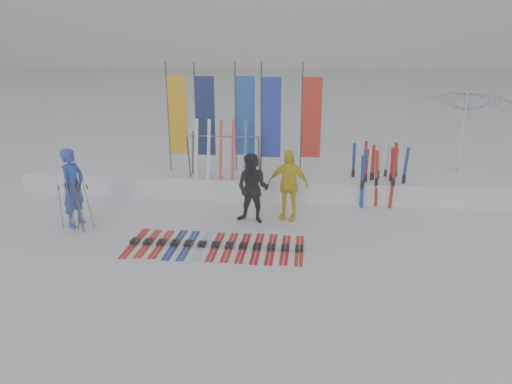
# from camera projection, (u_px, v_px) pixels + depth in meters

# --- Properties ---
(ground) EXTENTS (120.00, 120.00, 0.00)m
(ground) POSITION_uv_depth(u_px,v_px,m) (238.00, 259.00, 10.55)
(ground) COLOR white
(ground) RESTS_ON ground
(snow_bank) EXTENTS (14.00, 1.60, 0.60)m
(snow_bank) POSITION_uv_depth(u_px,v_px,m) (260.00, 184.00, 14.82)
(snow_bank) COLOR white
(snow_bank) RESTS_ON ground
(person_blue) EXTENTS (0.59, 0.78, 1.95)m
(person_blue) POSITION_uv_depth(u_px,v_px,m) (73.00, 187.00, 12.19)
(person_blue) COLOR blue
(person_blue) RESTS_ON ground
(person_black) EXTENTS (0.98, 0.84, 1.76)m
(person_black) POSITION_uv_depth(u_px,v_px,m) (253.00, 189.00, 12.39)
(person_black) COLOR black
(person_black) RESTS_ON ground
(person_yellow) EXTENTS (1.13, 0.66, 1.82)m
(person_yellow) POSITION_uv_depth(u_px,v_px,m) (288.00, 185.00, 12.62)
(person_yellow) COLOR yellow
(person_yellow) RESTS_ON ground
(tent_canopy) EXTENTS (3.56, 3.62, 3.00)m
(tent_canopy) POSITION_uv_depth(u_px,v_px,m) (462.00, 137.00, 15.44)
(tent_canopy) COLOR white
(tent_canopy) RESTS_ON ground
(ski_row) EXTENTS (3.91, 1.70, 0.07)m
(ski_row) POSITION_uv_depth(u_px,v_px,m) (215.00, 245.00, 11.18)
(ski_row) COLOR red
(ski_row) RESTS_ON ground
(pole_cluster) EXTENTS (0.81, 0.50, 1.26)m
(pole_cluster) POSITION_uv_depth(u_px,v_px,m) (76.00, 207.00, 11.94)
(pole_cluster) COLOR #595B60
(pole_cluster) RESTS_ON ground
(feather_flags) EXTENTS (4.51, 0.24, 3.20)m
(feather_flags) POSITION_uv_depth(u_px,v_px,m) (241.00, 117.00, 14.46)
(feather_flags) COLOR #383A3F
(feather_flags) RESTS_ON ground
(ski_rack) EXTENTS (2.04, 0.80, 1.23)m
(ski_rack) POSITION_uv_depth(u_px,v_px,m) (225.00, 150.00, 14.21)
(ski_rack) COLOR #383A3F
(ski_rack) RESTS_ON ground
(upright_skis) EXTENTS (1.43, 1.18, 1.66)m
(upright_skis) POSITION_uv_depth(u_px,v_px,m) (379.00, 174.00, 13.97)
(upright_skis) COLOR navy
(upright_skis) RESTS_ON ground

